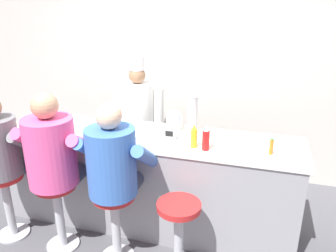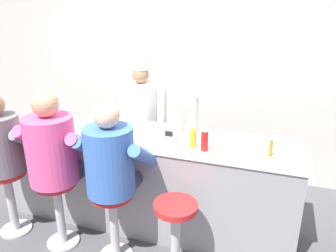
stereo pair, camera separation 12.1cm
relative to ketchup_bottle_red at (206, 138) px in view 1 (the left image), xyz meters
name	(u,v)px [view 1 (the left image)]	position (x,y,z in m)	size (l,w,h in m)	color
ground_plane	(137,241)	(-0.61, -0.15, -1.10)	(20.00, 20.00, 0.00)	#4C4C51
wall_back	(182,72)	(-0.61, 1.57, 0.25)	(10.00, 0.06, 2.70)	beige
diner_counter	(148,179)	(-0.61, 0.20, -0.60)	(2.95, 0.70, 1.00)	gray
ketchup_bottle_red	(206,138)	(0.00, 0.00, 0.00)	(0.06, 0.06, 0.23)	red
mustard_bottle_yellow	(194,137)	(-0.11, 0.03, -0.01)	(0.06, 0.06, 0.21)	yellow
hot_sauce_bottle_orange	(271,147)	(0.54, 0.06, -0.04)	(0.03, 0.03, 0.14)	orange
water_pitcher_clear	(173,121)	(-0.40, 0.38, -0.01)	(0.16, 0.14, 0.19)	silver
breakfast_plate	(128,134)	(-0.77, 0.12, -0.09)	(0.26, 0.26, 0.05)	white
cereal_bowl	(46,126)	(-1.64, 0.05, -0.08)	(0.15, 0.15, 0.05)	white
coffee_mug_tan	(58,119)	(-1.62, 0.24, -0.07)	(0.13, 0.08, 0.08)	beige
cup_stack_steel	(192,114)	(-0.21, 0.39, 0.08)	(0.10, 0.10, 0.36)	#B7BABF
napkin_dispenser_chrome	(170,132)	(-0.36, 0.14, -0.04)	(0.12, 0.07, 0.14)	silver
diner_seated_grey	(1,151)	(-1.84, -0.36, -0.20)	(0.59, 0.58, 1.44)	#B2B5BA
diner_seated_pink	(54,155)	(-1.27, -0.36, -0.17)	(0.65, 0.64, 1.51)	#B2B5BA
diner_seated_blue	(114,166)	(-0.70, -0.36, -0.18)	(0.62, 0.61, 1.47)	#B2B5BA
empty_stool_round	(179,227)	(-0.13, -0.40, -0.65)	(0.36, 0.36, 0.68)	#B2B5BA
cook_in_whites_near	(138,118)	(-0.99, 0.93, -0.21)	(0.64, 0.41, 1.63)	#232328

